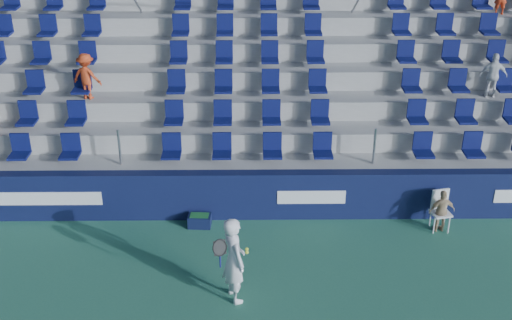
{
  "coord_description": "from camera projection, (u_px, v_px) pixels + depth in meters",
  "views": [
    {
      "loc": [
        0.07,
        -10.01,
        8.12
      ],
      "look_at": [
        0.2,
        2.8,
        1.7
      ],
      "focal_mm": 45.0,
      "sensor_mm": 36.0,
      "label": 1
    }
  ],
  "objects": [
    {
      "name": "line_judge",
      "position": [
        442.0,
        211.0,
        14.63
      ],
      "size": [
        0.64,
        0.33,
        1.05
      ],
      "primitive_type": "imported",
      "rotation": [
        0.0,
        0.0,
        3.27
      ],
      "color": "tan",
      "rests_on": "ground"
    },
    {
      "name": "grandstand",
      "position": [
        247.0,
        65.0,
        19.0
      ],
      "size": [
        24.0,
        8.17,
        6.63
      ],
      "color": "#A2A29D",
      "rests_on": "ground"
    },
    {
      "name": "line_judge_chair",
      "position": [
        440.0,
        207.0,
        14.75
      ],
      "size": [
        0.5,
        0.51,
        0.95
      ],
      "color": "white",
      "rests_on": "ground"
    },
    {
      "name": "ball_bin",
      "position": [
        200.0,
        220.0,
        14.96
      ],
      "size": [
        0.55,
        0.38,
        0.3
      ],
      "color": "#0E1536",
      "rests_on": "ground"
    },
    {
      "name": "tennis_player",
      "position": [
        234.0,
        260.0,
        12.27
      ],
      "size": [
        0.73,
        0.78,
        1.83
      ],
      "color": "silver",
      "rests_on": "ground"
    },
    {
      "name": "sponsor_wall",
      "position": [
        247.0,
        195.0,
        15.13
      ],
      "size": [
        24.0,
        0.32,
        1.2
      ],
      "color": "#11173E",
      "rests_on": "ground"
    },
    {
      "name": "ground",
      "position": [
        247.0,
        301.0,
        12.59
      ],
      "size": [
        70.0,
        70.0,
        0.0
      ],
      "primitive_type": "plane",
      "color": "#317256",
      "rests_on": "ground"
    }
  ]
}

